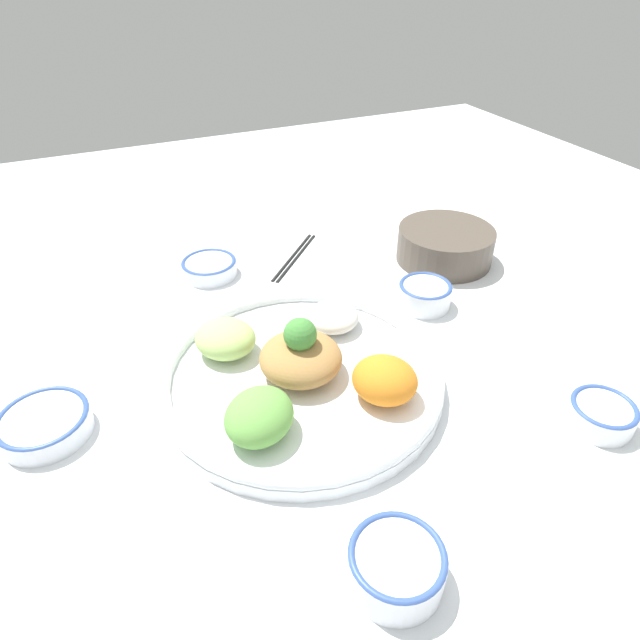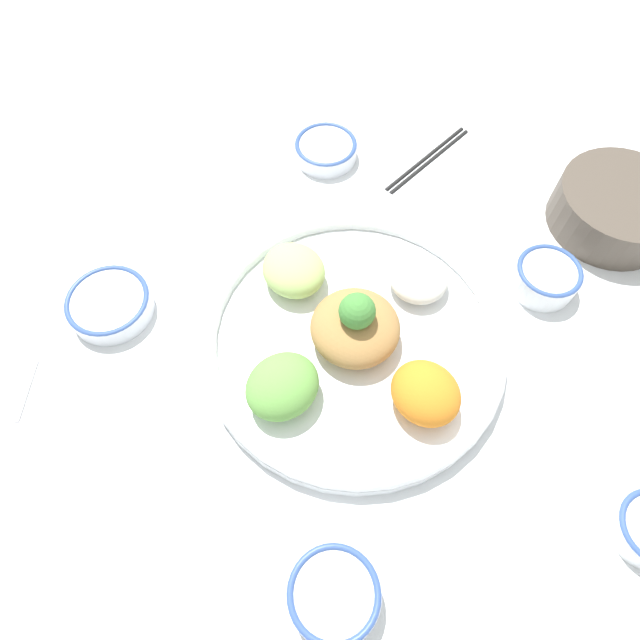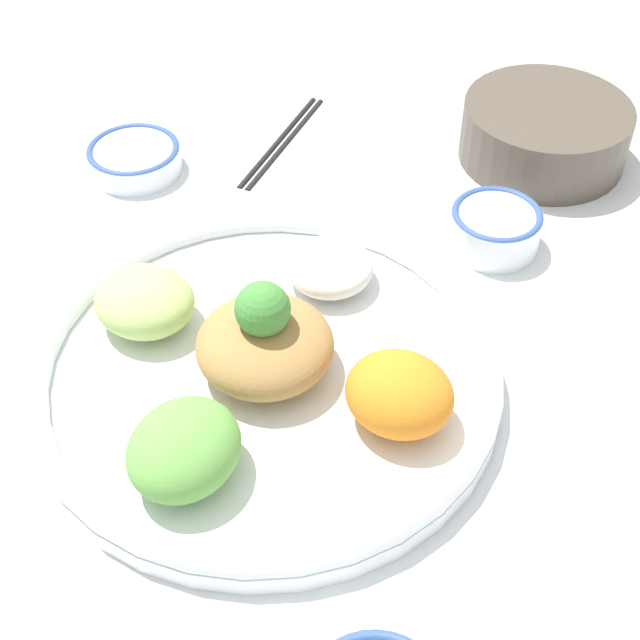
# 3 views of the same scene
# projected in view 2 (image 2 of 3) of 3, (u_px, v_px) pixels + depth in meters

# --- Properties ---
(ground_plane) EXTENTS (2.40, 2.40, 0.00)m
(ground_plane) POSITION_uv_depth(u_px,v_px,m) (362.00, 330.00, 0.75)
(ground_plane) COLOR white
(salad_platter) EXTENTS (0.41, 0.41, 0.11)m
(salad_platter) POSITION_uv_depth(u_px,v_px,m) (353.00, 337.00, 0.72)
(salad_platter) COLOR white
(salad_platter) RESTS_ON ground_plane
(sauce_bowl_red) EXTENTS (0.11, 0.11, 0.03)m
(sauce_bowl_red) POSITION_uv_depth(u_px,v_px,m) (326.00, 149.00, 0.90)
(sauce_bowl_red) COLOR white
(sauce_bowl_red) RESTS_ON ground_plane
(sauce_bowl_dark) EXTENTS (0.12, 0.12, 0.03)m
(sauce_bowl_dark) POSITION_uv_depth(u_px,v_px,m) (110.00, 304.00, 0.75)
(sauce_bowl_dark) COLOR white
(sauce_bowl_dark) RESTS_ON ground_plane
(rice_bowl_plain) EXTENTS (0.10, 0.10, 0.05)m
(rice_bowl_plain) POSITION_uv_depth(u_px,v_px,m) (334.00, 595.00, 0.57)
(rice_bowl_plain) COLOR white
(rice_bowl_plain) RESTS_ON ground_plane
(sauce_bowl_far) EXTENTS (0.09, 0.09, 0.04)m
(sauce_bowl_far) POSITION_uv_depth(u_px,v_px,m) (546.00, 277.00, 0.77)
(sauce_bowl_far) COLOR white
(sauce_bowl_far) RESTS_ON ground_plane
(side_serving_bowl) EXTENTS (0.19, 0.19, 0.07)m
(side_serving_bowl) POSITION_uv_depth(u_px,v_px,m) (618.00, 206.00, 0.82)
(side_serving_bowl) COLOR #51473D
(side_serving_bowl) RESTS_ON ground_plane
(chopsticks_pair_near) EXTENTS (0.16, 0.15, 0.01)m
(chopsticks_pair_near) POSITION_uv_depth(u_px,v_px,m) (428.00, 158.00, 0.91)
(chopsticks_pair_near) COLOR black
(chopsticks_pair_near) RESTS_ON ground_plane
(serving_spoon_main) EXTENTS (0.13, 0.04, 0.01)m
(serving_spoon_main) POSITION_uv_depth(u_px,v_px,m) (14.00, 421.00, 0.68)
(serving_spoon_main) COLOR silver
(serving_spoon_main) RESTS_ON ground_plane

